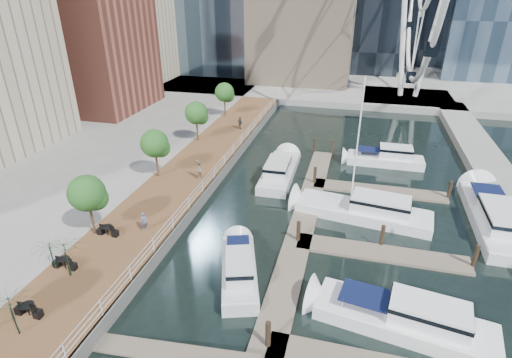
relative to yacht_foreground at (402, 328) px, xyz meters
The scene contains 17 objects.
ground 10.07m from the yacht_foreground, behind, with size 520.00×520.00×0.00m, color black.
boardwalk 23.46m from the yacht_foreground, 144.09° to the left, with size 6.00×60.00×1.00m, color brown.
seawall 21.11m from the yacht_foreground, 139.30° to the left, with size 0.25×60.00×1.00m, color #595954.
land_far 101.25m from the yacht_foreground, 95.67° to the left, with size 200.00×114.00×1.00m, color gray.
breakwater 21.26m from the yacht_foreground, 61.93° to the left, with size 4.00×60.00×1.00m, color gray.
pier 50.92m from the yacht_foreground, 85.49° to the left, with size 14.00×12.00×1.00m, color gray.
railing 21.23m from the yacht_foreground, 139.48° to the left, with size 0.10×60.00×1.05m, color white, non-canonical shape.
floating_docks 8.99m from the yacht_foreground, 103.09° to the left, with size 16.00×34.00×2.60m.
midrise_condos 52.27m from the yacht_foreground, 149.58° to the left, with size 19.00×67.00×28.00m.
street_trees 25.28m from the yacht_foreground, 149.19° to the left, with size 2.60×42.60×4.60m.
cafe_tables 20.70m from the yacht_foreground, behind, with size 2.50×13.70×0.74m.
yacht_foreground is the anchor object (origin of this frame).
pedestrian_near 18.53m from the yacht_foreground, 167.39° to the left, with size 0.54×0.35×1.48m, color #53556F.
pedestrian_mid 22.05m from the yacht_foreground, 142.94° to the left, with size 0.90×0.70×1.85m, color gray.
pedestrian_far 33.18m from the yacht_foreground, 122.49° to the left, with size 0.92×0.39×1.58m, color #31393E.
moored_yachts 11.86m from the yacht_foreground, 98.80° to the left, with size 21.99×32.53×11.50m.
cafe_seating 20.56m from the yacht_foreground, 169.87° to the right, with size 5.07×8.23×2.48m.
Camera 1 is at (6.19, -16.79, 17.35)m, focal length 28.00 mm.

